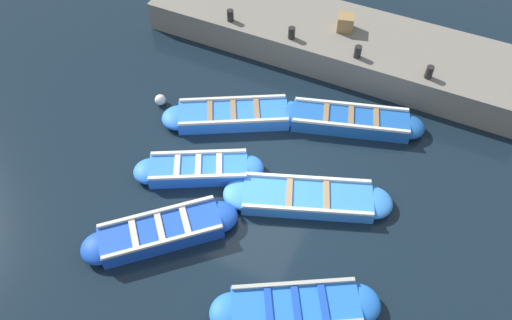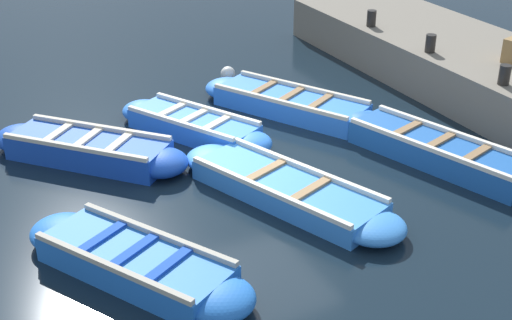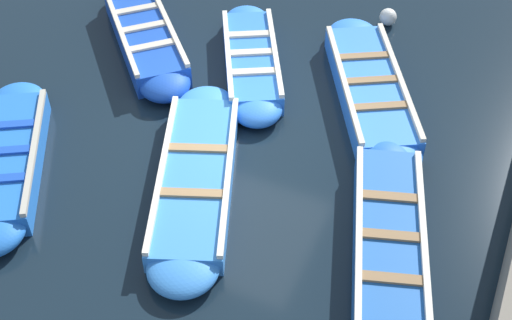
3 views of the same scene
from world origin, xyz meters
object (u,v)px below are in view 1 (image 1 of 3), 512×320
object	(u,v)px
boat_bow_out	(296,308)
boat_outer_right	(161,232)
bollard_mid_north	(292,33)
boat_inner_gap	(350,121)
buoy_yellow_far	(160,100)
boat_mid_row	(233,115)
boat_end_of_row	(307,198)
wooden_crate	(345,23)
boat_outer_left	(199,169)
bollard_mid_south	(358,52)
bollard_north	(230,15)
bollard_south	(429,72)
buoy_orange_near	(208,228)

from	to	relation	value
boat_bow_out	boat_outer_right	distance (m)	3.38
boat_outer_right	bollard_mid_north	world-z (taller)	bollard_mid_north
boat_inner_gap	buoy_yellow_far	world-z (taller)	boat_inner_gap
boat_mid_row	boat_end_of_row	size ratio (longest dim) A/B	0.94
boat_outer_right	wooden_crate	bearing A→B (deg)	169.43
boat_outer_left	buoy_yellow_far	xyz separation A→B (m)	(-1.69, -2.18, -0.02)
boat_inner_gap	bollard_mid_south	distance (m)	2.00
bollard_north	bollard_south	size ratio (longest dim) A/B	1.00
boat_bow_out	boat_end_of_row	bearing A→B (deg)	-163.26
bollard_mid_south	buoy_orange_near	size ratio (longest dim) A/B	1.09
wooden_crate	buoy_yellow_far	world-z (taller)	wooden_crate
boat_outer_left	boat_end_of_row	size ratio (longest dim) A/B	0.79
boat_mid_row	bollard_mid_north	distance (m)	3.03
buoy_orange_near	bollard_south	bearing A→B (deg)	152.28
boat_mid_row	boat_end_of_row	bearing A→B (deg)	59.37
boat_inner_gap	bollard_south	size ratio (longest dim) A/B	11.31
boat_outer_right	bollard_north	world-z (taller)	bollard_north
boat_inner_gap	boat_outer_left	bearing A→B (deg)	-41.89
boat_inner_gap	boat_bow_out	size ratio (longest dim) A/B	1.16
boat_inner_gap	bollard_north	bearing A→B (deg)	-111.37
bollard_north	buoy_orange_near	size ratio (longest dim) A/B	1.09
bollard_north	buoy_orange_near	distance (m)	6.82
bollard_south	boat_outer_right	bearing A→B (deg)	-31.46
wooden_crate	bollard_mid_south	bearing A→B (deg)	34.39
wooden_crate	bollard_mid_north	bearing A→B (deg)	-49.58
bollard_north	wooden_crate	distance (m)	3.38
boat_outer_right	bollard_mid_north	size ratio (longest dim) A/B	8.93
bollard_north	buoy_yellow_far	xyz separation A→B (m)	(3.18, -0.57, -0.92)
boat_mid_row	buoy_orange_near	size ratio (longest dim) A/B	11.81
boat_mid_row	boat_bow_out	bearing A→B (deg)	39.98
boat_end_of_row	buoy_yellow_far	xyz separation A→B (m)	(-1.33, -4.90, -0.01)
boat_end_of_row	bollard_south	xyz separation A→B (m)	(-4.51, 1.58, 0.92)
boat_inner_gap	boat_end_of_row	xyz separation A→B (m)	(2.78, -0.10, -0.04)
bollard_south	boat_mid_row	bearing A→B (deg)	-56.73
bollard_north	buoy_orange_near	bearing A→B (deg)	22.83
buoy_orange_near	wooden_crate	bearing A→B (deg)	175.42
boat_bow_out	boat_mid_row	xyz separation A→B (m)	(-4.26, -3.57, 0.00)
boat_outer_left	boat_inner_gap	bearing A→B (deg)	138.11
boat_inner_gap	bollard_mid_north	bearing A→B (deg)	-125.14
bollard_north	buoy_yellow_far	bearing A→B (deg)	-10.23
boat_inner_gap	buoy_yellow_far	bearing A→B (deg)	-73.85
boat_outer_right	boat_outer_left	bearing A→B (deg)	-175.99
boat_outer_left	bollard_mid_north	size ratio (longest dim) A/B	9.09
boat_bow_out	boat_mid_row	distance (m)	5.56
boat_outer_left	bollard_mid_south	size ratio (longest dim) A/B	9.09
boat_outer_left	boat_outer_right	size ratio (longest dim) A/B	1.02
bollard_south	buoy_orange_near	size ratio (longest dim) A/B	1.09
boat_end_of_row	bollard_north	distance (m)	6.32
bollard_mid_north	bollard_mid_south	bearing A→B (deg)	90.00
boat_mid_row	bollard_north	world-z (taller)	bollard_north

